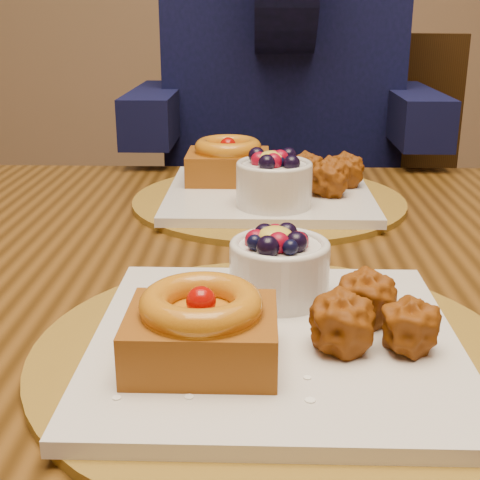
% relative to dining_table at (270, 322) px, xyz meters
% --- Properties ---
extents(dining_table, '(1.60, 0.90, 0.76)m').
position_rel_dining_table_xyz_m(dining_table, '(0.00, 0.00, 0.00)').
color(dining_table, '#331E09').
rests_on(dining_table, ground).
extents(place_setting_near, '(0.38, 0.38, 0.08)m').
position_rel_dining_table_xyz_m(place_setting_near, '(-0.00, -0.22, 0.10)').
color(place_setting_near, brown).
rests_on(place_setting_near, dining_table).
extents(place_setting_far, '(0.38, 0.38, 0.09)m').
position_rel_dining_table_xyz_m(place_setting_far, '(-0.00, 0.21, 0.11)').
color(place_setting_far, brown).
rests_on(place_setting_far, dining_table).
extents(chair_far, '(0.58, 0.58, 0.97)m').
position_rel_dining_table_xyz_m(chair_far, '(0.16, 0.70, -0.14)').
color(chair_far, black).
rests_on(chair_far, ground).
extents(diner, '(0.55, 0.53, 0.91)m').
position_rel_dining_table_xyz_m(diner, '(0.03, 0.67, 0.29)').
color(diner, black).
rests_on(diner, ground).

